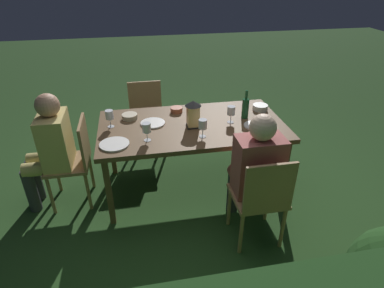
{
  "coord_description": "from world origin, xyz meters",
  "views": [
    {
      "loc": [
        0.52,
        2.78,
        2.15
      ],
      "look_at": [
        0.0,
        0.0,
        0.52
      ],
      "focal_mm": 30.3,
      "sensor_mm": 36.0,
      "label": 1
    }
  ],
  "objects_px": {
    "chair_side_right_a": "(261,197)",
    "green_bottle_on_table": "(245,108)",
    "chair_side_left_b": "(147,115)",
    "wine_glass_b": "(231,111)",
    "plate_a": "(153,123)",
    "plate_c": "(254,126)",
    "chair_head_far": "(75,158)",
    "wine_glass_a": "(109,116)",
    "bowl_bread": "(130,116)",
    "wine_glass_c": "(203,125)",
    "lantern_centerpiece": "(193,112)",
    "dining_table": "(192,129)",
    "person_in_rust": "(255,168)",
    "bowl_olives": "(176,110)",
    "plate_b": "(114,144)",
    "person_in_mustard": "(50,147)",
    "bowl_salad": "(260,107)",
    "wine_glass_d": "(147,129)"
  },
  "relations": [
    {
      "from": "wine_glass_d",
      "to": "person_in_mustard",
      "type": "bearing_deg",
      "value": -15.55
    },
    {
      "from": "wine_glass_b",
      "to": "bowl_salad",
      "type": "distance_m",
      "value": 0.47
    },
    {
      "from": "wine_glass_d",
      "to": "bowl_olives",
      "type": "xyz_separation_m",
      "value": [
        -0.34,
        -0.56,
        -0.09
      ]
    },
    {
      "from": "wine_glass_d",
      "to": "bowl_bread",
      "type": "relative_size",
      "value": 1.09
    },
    {
      "from": "wine_glass_a",
      "to": "plate_b",
      "type": "distance_m",
      "value": 0.38
    },
    {
      "from": "plate_b",
      "to": "plate_c",
      "type": "distance_m",
      "value": 1.32
    },
    {
      "from": "chair_side_right_a",
      "to": "chair_side_left_b",
      "type": "bearing_deg",
      "value": -65.28
    },
    {
      "from": "bowl_salad",
      "to": "wine_glass_b",
      "type": "bearing_deg",
      "value": 30.74
    },
    {
      "from": "person_in_mustard",
      "to": "green_bottle_on_table",
      "type": "xyz_separation_m",
      "value": [
        -1.89,
        -0.05,
        0.22
      ]
    },
    {
      "from": "plate_b",
      "to": "person_in_mustard",
      "type": "bearing_deg",
      "value": -24.58
    },
    {
      "from": "dining_table",
      "to": "person_in_rust",
      "type": "height_order",
      "value": "person_in_rust"
    },
    {
      "from": "dining_table",
      "to": "person_in_rust",
      "type": "xyz_separation_m",
      "value": [
        -0.4,
        0.68,
        -0.06
      ]
    },
    {
      "from": "chair_side_right_a",
      "to": "green_bottle_on_table",
      "type": "relative_size",
      "value": 3.0
    },
    {
      "from": "chair_side_left_b",
      "to": "plate_c",
      "type": "relative_size",
      "value": 4.29
    },
    {
      "from": "chair_head_far",
      "to": "wine_glass_a",
      "type": "bearing_deg",
      "value": -166.86
    },
    {
      "from": "person_in_rust",
      "to": "wine_glass_c",
      "type": "xyz_separation_m",
      "value": [
        0.36,
        -0.41,
        0.23
      ]
    },
    {
      "from": "chair_head_far",
      "to": "wine_glass_a",
      "type": "distance_m",
      "value": 0.54
    },
    {
      "from": "person_in_rust",
      "to": "bowl_olives",
      "type": "relative_size",
      "value": 9.2
    },
    {
      "from": "wine_glass_a",
      "to": "wine_glass_d",
      "type": "relative_size",
      "value": 1.0
    },
    {
      "from": "dining_table",
      "to": "bowl_bread",
      "type": "distance_m",
      "value": 0.64
    },
    {
      "from": "plate_a",
      "to": "plate_c",
      "type": "distance_m",
      "value": 0.98
    },
    {
      "from": "wine_glass_a",
      "to": "wine_glass_c",
      "type": "distance_m",
      "value": 0.9
    },
    {
      "from": "wine_glass_d",
      "to": "bowl_salad",
      "type": "height_order",
      "value": "wine_glass_d"
    },
    {
      "from": "chair_side_right_a",
      "to": "bowl_olives",
      "type": "bearing_deg",
      "value": -66.74
    },
    {
      "from": "dining_table",
      "to": "wine_glass_c",
      "type": "height_order",
      "value": "wine_glass_c"
    },
    {
      "from": "plate_a",
      "to": "bowl_olives",
      "type": "bearing_deg",
      "value": -138.53
    },
    {
      "from": "wine_glass_b",
      "to": "wine_glass_c",
      "type": "distance_m",
      "value": 0.41
    },
    {
      "from": "wine_glass_c",
      "to": "plate_c",
      "type": "height_order",
      "value": "wine_glass_c"
    },
    {
      "from": "wine_glass_a",
      "to": "plate_b",
      "type": "relative_size",
      "value": 0.66
    },
    {
      "from": "chair_side_left_b",
      "to": "wine_glass_b",
      "type": "height_order",
      "value": "wine_glass_b"
    },
    {
      "from": "chair_side_left_b",
      "to": "bowl_bread",
      "type": "distance_m",
      "value": 0.72
    },
    {
      "from": "wine_glass_a",
      "to": "bowl_bread",
      "type": "bearing_deg",
      "value": -139.66
    },
    {
      "from": "dining_table",
      "to": "bowl_bread",
      "type": "xyz_separation_m",
      "value": [
        0.59,
        -0.24,
        0.08
      ]
    },
    {
      "from": "wine_glass_b",
      "to": "plate_c",
      "type": "relative_size",
      "value": 0.83
    },
    {
      "from": "chair_side_left_b",
      "to": "wine_glass_b",
      "type": "relative_size",
      "value": 5.15
    },
    {
      "from": "bowl_olives",
      "to": "bowl_salad",
      "type": "height_order",
      "value": "bowl_salad"
    },
    {
      "from": "lantern_centerpiece",
      "to": "wine_glass_a",
      "type": "bearing_deg",
      "value": -10.28
    },
    {
      "from": "wine_glass_d",
      "to": "plate_a",
      "type": "distance_m",
      "value": 0.35
    },
    {
      "from": "chair_side_right_a",
      "to": "bowl_bread",
      "type": "distance_m",
      "value": 1.52
    },
    {
      "from": "plate_b",
      "to": "bowl_salad",
      "type": "relative_size",
      "value": 1.63
    },
    {
      "from": "bowl_bread",
      "to": "wine_glass_c",
      "type": "bearing_deg",
      "value": 141.43
    },
    {
      "from": "wine_glass_d",
      "to": "plate_c",
      "type": "xyz_separation_m",
      "value": [
        -1.03,
        -0.09,
        -0.11
      ]
    },
    {
      "from": "wine_glass_a",
      "to": "bowl_bread",
      "type": "xyz_separation_m",
      "value": [
        -0.18,
        -0.15,
        -0.09
      ]
    },
    {
      "from": "chair_side_left_b",
      "to": "plate_a",
      "type": "relative_size",
      "value": 3.65
    },
    {
      "from": "person_in_rust",
      "to": "plate_c",
      "type": "relative_size",
      "value": 5.67
    },
    {
      "from": "bowl_olives",
      "to": "bowl_salad",
      "type": "bearing_deg",
      "value": 172.96
    },
    {
      "from": "wine_glass_c",
      "to": "bowl_bread",
      "type": "xyz_separation_m",
      "value": [
        0.64,
        -0.51,
        -0.09
      ]
    },
    {
      "from": "lantern_centerpiece",
      "to": "bowl_salad",
      "type": "xyz_separation_m",
      "value": [
        -0.77,
        -0.26,
        -0.12
      ]
    },
    {
      "from": "lantern_centerpiece",
      "to": "green_bottle_on_table",
      "type": "xyz_separation_m",
      "value": [
        -0.55,
        -0.1,
        -0.04
      ]
    },
    {
      "from": "dining_table",
      "to": "wine_glass_c",
      "type": "bearing_deg",
      "value": 99.85
    }
  ]
}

